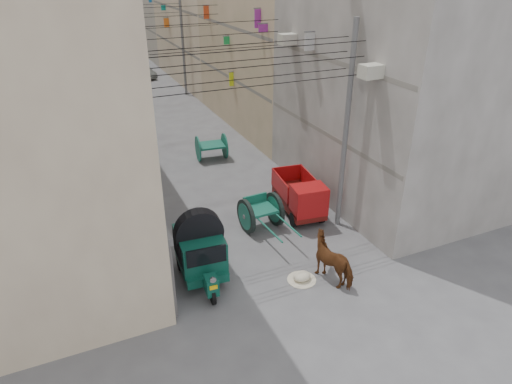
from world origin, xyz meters
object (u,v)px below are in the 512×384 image
distant_car_green (102,59)px  distant_car_white (133,95)px  mini_truck (302,199)px  second_cart (211,146)px  distant_car_grey (144,72)px  feed_sack (302,276)px  tonga_cart (261,212)px  horse (335,259)px  auto_rickshaw (200,248)px

distant_car_green → distant_car_white: bearing=76.8°
mini_truck → distant_car_white: mini_truck is taller
second_cart → distant_car_grey: size_ratio=0.52×
feed_sack → tonga_cart: bearing=87.9°
feed_sack → horse: (1.03, -0.34, 0.62)m
tonga_cart → distant_car_grey: bearing=84.2°
distant_car_green → auto_rickshaw: bearing=73.0°
feed_sack → distant_car_white: distant_car_white is taller
mini_truck → horse: bearing=-97.0°
mini_truck → distant_car_white: size_ratio=0.93×
tonga_cart → feed_sack: 3.69m
auto_rickshaw → distant_car_white: (1.90, 22.55, -0.57)m
auto_rickshaw → horse: bearing=-20.8°
auto_rickshaw → distant_car_grey: size_ratio=0.89×
auto_rickshaw → mini_truck: bearing=27.6°
mini_truck → distant_car_white: 20.59m
tonga_cart → distant_car_grey: (1.11, 28.19, -0.20)m
feed_sack → distant_car_green: bearing=92.2°
feed_sack → distant_car_green: distant_car_green is taller
horse → distant_car_grey: bearing=-109.3°
feed_sack → distant_car_green: size_ratio=0.14×
tonga_cart → auto_rickshaw: bearing=-150.1°
second_cart → distant_car_grey: second_cart is taller
distant_car_grey → feed_sack: bearing=-107.1°
horse → distant_car_green: bearing=-105.2°
distant_car_grey → mini_truck: bearing=-103.2°
tonga_cart → distant_car_white: bearing=90.0°
horse → distant_car_green: 39.40m
second_cart → distant_car_grey: 20.63m
auto_rickshaw → mini_truck: auto_rickshaw is taller
second_cart → auto_rickshaw: bearing=-105.3°
auto_rickshaw → distant_car_green: auto_rickshaw is taller
second_cart → distant_car_green: second_cart is taller
tonga_cart → distant_car_grey: 28.21m
auto_rickshaw → tonga_cart: 3.82m
second_cart → horse: horse is taller
distant_car_white → distant_car_green: distant_car_green is taller
feed_sack → distant_car_white: bearing=92.7°
mini_truck → tonga_cart: bearing=-169.2°
horse → auto_rickshaw: bearing=-43.9°
tonga_cart → horse: horse is taller
tonga_cart → distant_car_white: tonga_cart is taller
feed_sack → mini_truck: bearing=61.3°
horse → distant_car_grey: horse is taller
second_cart → horse: 11.56m
distant_car_white → auto_rickshaw: bearing=82.9°
distant_car_green → horse: bearing=79.0°
mini_truck → second_cart: mini_truck is taller
second_cart → feed_sack: (-0.67, -11.21, -0.57)m
feed_sack → distant_car_green: 39.01m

